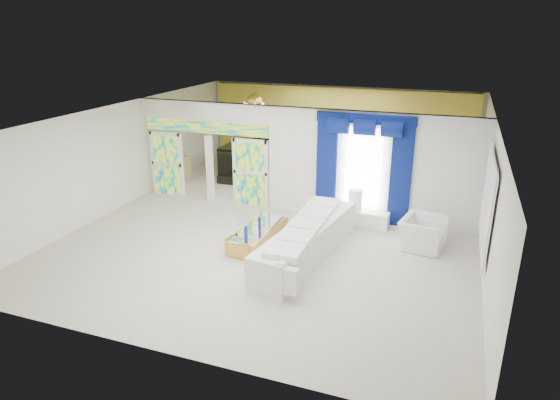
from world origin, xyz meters
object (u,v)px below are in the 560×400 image
at_px(white_sofa, 307,243).
at_px(armchair, 423,233).
at_px(console_table, 365,219).
at_px(coffee_table, 258,236).
at_px(grand_piano, 248,158).

distance_m(white_sofa, armchair, 2.90).
height_order(console_table, armchair, armchair).
bearing_deg(white_sofa, console_table, 77.49).
relative_size(coffee_table, grand_piano, 0.96).
relative_size(white_sofa, coffee_table, 2.07).
height_order(white_sofa, armchair, white_sofa).
relative_size(console_table, armchair, 1.09).
relative_size(coffee_table, armchair, 1.72).
bearing_deg(armchair, console_table, 72.17).
bearing_deg(coffee_table, console_table, 42.45).
relative_size(white_sofa, armchair, 3.56).
height_order(coffee_table, console_table, coffee_table).
relative_size(white_sofa, grand_piano, 2.00).
bearing_deg(grand_piano, console_table, -37.22).
xyz_separation_m(white_sofa, console_table, (0.91, 2.37, -0.18)).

